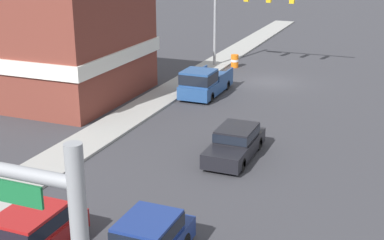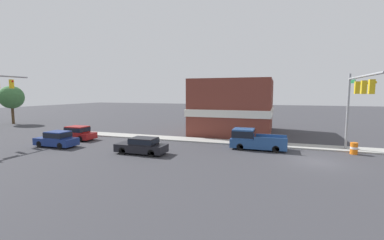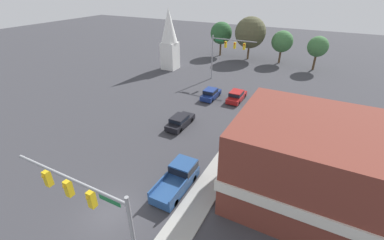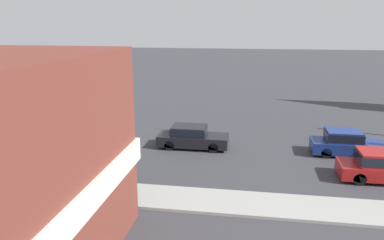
{
  "view_description": "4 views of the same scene",
  "coord_description": "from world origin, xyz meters",
  "px_view_note": "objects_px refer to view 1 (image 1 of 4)",
  "views": [
    {
      "loc": [
        -9.12,
        37.79,
        10.11
      ],
      "look_at": [
        0.27,
        14.71,
        1.62
      ],
      "focal_mm": 50.0,
      "sensor_mm": 36.0,
      "label": 1
    },
    {
      "loc": [
        -22.24,
        3.09,
        5.52
      ],
      "look_at": [
        1.02,
        10.89,
        2.91
      ],
      "focal_mm": 24.0,
      "sensor_mm": 36.0,
      "label": 2
    },
    {
      "loc": [
        12.39,
        -9.64,
        16.27
      ],
      "look_at": [
        1.16,
        11.91,
        3.03
      ],
      "focal_mm": 24.0,
      "sensor_mm": 36.0,
      "label": 3
    },
    {
      "loc": [
        21.55,
        18.52,
        8.15
      ],
      "look_at": [
        -1.44,
        14.78,
        2.05
      ],
      "focal_mm": 35.0,
      "sensor_mm": 36.0,
      "label": 4
    }
  ],
  "objects_px": {
    "car_oncoming": "(28,235)",
    "construction_barrel": "(235,61)",
    "car_lead": "(235,142)",
    "pickup_truck_parked": "(204,82)"
  },
  "relations": [
    {
      "from": "construction_barrel",
      "to": "pickup_truck_parked",
      "type": "bearing_deg",
      "value": 94.18
    },
    {
      "from": "pickup_truck_parked",
      "to": "construction_barrel",
      "type": "height_order",
      "value": "pickup_truck_parked"
    },
    {
      "from": "car_lead",
      "to": "pickup_truck_parked",
      "type": "bearing_deg",
      "value": -60.7
    },
    {
      "from": "construction_barrel",
      "to": "car_oncoming",
      "type": "bearing_deg",
      "value": 94.26
    },
    {
      "from": "car_lead",
      "to": "construction_barrel",
      "type": "relative_size",
      "value": 4.41
    },
    {
      "from": "car_oncoming",
      "to": "pickup_truck_parked",
      "type": "bearing_deg",
      "value": 94.29
    },
    {
      "from": "pickup_truck_parked",
      "to": "construction_barrel",
      "type": "distance_m",
      "value": 8.91
    },
    {
      "from": "car_lead",
      "to": "car_oncoming",
      "type": "bearing_deg",
      "value": 71.09
    },
    {
      "from": "car_oncoming",
      "to": "construction_barrel",
      "type": "bearing_deg",
      "value": 94.26
    },
    {
      "from": "car_lead",
      "to": "car_oncoming",
      "type": "xyz_separation_m",
      "value": [
        3.72,
        10.85,
        0.06
      ]
    }
  ]
}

